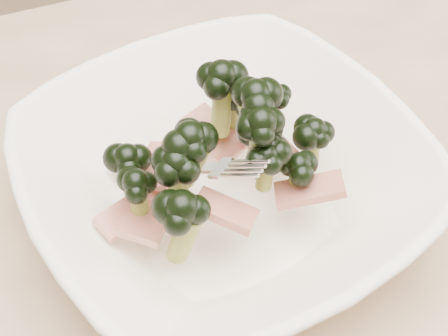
{
  "coord_description": "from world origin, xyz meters",
  "views": [
    {
      "loc": [
        -0.17,
        -0.25,
        1.16
      ],
      "look_at": [
        -0.05,
        0.05,
        0.8
      ],
      "focal_mm": 50.0,
      "sensor_mm": 36.0,
      "label": 1
    }
  ],
  "objects": [
    {
      "name": "dining_table",
      "position": [
        0.0,
        0.0,
        0.65
      ],
      "size": [
        1.2,
        0.8,
        0.75
      ],
      "color": "tan",
      "rests_on": "ground"
    },
    {
      "name": "broccoli_dish",
      "position": [
        -0.05,
        0.05,
        0.79
      ],
      "size": [
        0.35,
        0.35,
        0.13
      ],
      "color": "white",
      "rests_on": "dining_table"
    }
  ]
}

